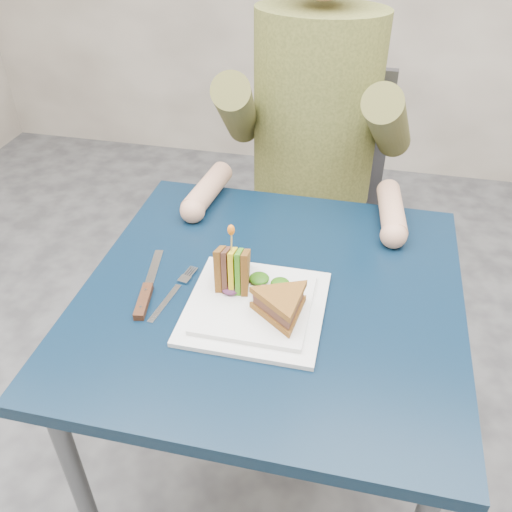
% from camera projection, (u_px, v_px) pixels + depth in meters
% --- Properties ---
extents(ground, '(4.00, 4.00, 0.00)m').
position_uv_depth(ground, '(267.00, 487.00, 1.52)').
color(ground, '#49494B').
rests_on(ground, ground).
extents(table, '(0.75, 0.75, 0.73)m').
position_uv_depth(table, '(271.00, 318.00, 1.13)').
color(table, black).
rests_on(table, ground).
extents(chair, '(0.42, 0.40, 0.93)m').
position_uv_depth(chair, '(313.00, 197.00, 1.74)').
color(chair, '#47474C').
rests_on(chair, ground).
extents(diner, '(0.54, 0.59, 0.74)m').
position_uv_depth(diner, '(316.00, 96.00, 1.43)').
color(diner, brown).
rests_on(diner, chair).
extents(plate, '(0.26, 0.26, 0.02)m').
position_uv_depth(plate, '(255.00, 306.00, 1.03)').
color(plate, white).
rests_on(plate, table).
extents(sandwich_flat, '(0.18, 0.18, 0.05)m').
position_uv_depth(sandwich_flat, '(282.00, 305.00, 0.98)').
color(sandwich_flat, brown).
rests_on(sandwich_flat, plate).
extents(sandwich_upright, '(0.09, 0.15, 0.15)m').
position_uv_depth(sandwich_upright, '(232.00, 269.00, 1.05)').
color(sandwich_upright, brown).
rests_on(sandwich_upright, plate).
extents(fork, '(0.05, 0.18, 0.01)m').
position_uv_depth(fork, '(172.00, 294.00, 1.07)').
color(fork, silver).
rests_on(fork, table).
extents(knife, '(0.06, 0.22, 0.02)m').
position_uv_depth(knife, '(146.00, 295.00, 1.06)').
color(knife, silver).
rests_on(knife, table).
extents(toothpick, '(0.01, 0.01, 0.06)m').
position_uv_depth(toothpick, '(232.00, 242.00, 1.01)').
color(toothpick, tan).
rests_on(toothpick, sandwich_upright).
extents(toothpick_frill, '(0.01, 0.01, 0.02)m').
position_uv_depth(toothpick_frill, '(231.00, 230.00, 0.99)').
color(toothpick_frill, orange).
rests_on(toothpick_frill, sandwich_upright).
extents(lettuce_spill, '(0.15, 0.13, 0.02)m').
position_uv_depth(lettuce_spill, '(259.00, 295.00, 1.03)').
color(lettuce_spill, '#337A14').
rests_on(lettuce_spill, plate).
extents(onion_ring, '(0.04, 0.04, 0.02)m').
position_uv_depth(onion_ring, '(264.00, 295.00, 1.02)').
color(onion_ring, '#9E4C7A').
rests_on(onion_ring, plate).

